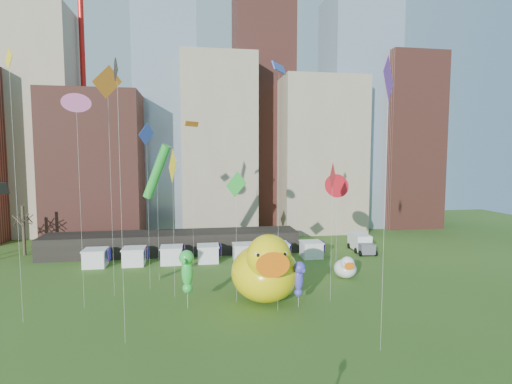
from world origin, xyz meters
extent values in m
cube|color=gray|center=(-30.00, 62.00, 21.00)|extent=(14.00, 12.00, 42.00)
cube|color=brown|center=(-18.00, 56.00, 13.00)|extent=(16.00, 14.00, 26.00)
cube|color=#8C9EB2|center=(-6.00, 64.00, 27.50)|extent=(12.00, 12.00, 55.00)
cube|color=gray|center=(4.00, 60.00, 17.00)|extent=(14.00, 14.00, 34.00)
cube|color=brown|center=(14.00, 66.00, 34.00)|extent=(12.00, 12.00, 68.00)
cube|color=gray|center=(24.00, 58.00, 15.00)|extent=(16.00, 14.00, 30.00)
cube|color=#8C9EB2|center=(34.00, 62.00, 24.00)|extent=(14.00, 12.00, 48.00)
cube|color=brown|center=(44.00, 60.00, 18.00)|extent=(12.00, 12.00, 36.00)
cylinder|color=red|center=(-22.00, 64.00, 38.00)|extent=(1.00, 1.00, 76.00)
cylinder|color=red|center=(30.00, 64.00, 38.00)|extent=(1.00, 1.00, 76.00)
cube|color=black|center=(-4.00, 42.00, 1.60)|extent=(38.00, 6.00, 3.20)
cube|color=white|center=(-14.00, 36.00, 1.10)|extent=(2.80, 2.80, 2.20)
cube|color=red|center=(-12.20, 36.00, 1.60)|extent=(0.08, 1.40, 1.60)
cube|color=white|center=(-9.00, 36.00, 1.10)|extent=(2.80, 2.80, 2.20)
cube|color=red|center=(-7.20, 36.00, 1.60)|extent=(0.08, 1.40, 1.60)
cube|color=white|center=(-4.00, 36.00, 1.10)|extent=(2.80, 2.80, 2.20)
cube|color=red|center=(-2.20, 36.00, 1.60)|extent=(0.08, 1.40, 1.60)
cube|color=white|center=(1.00, 36.00, 1.10)|extent=(2.80, 2.80, 2.20)
cube|color=red|center=(2.80, 36.00, 1.60)|extent=(0.08, 1.40, 1.60)
cube|color=white|center=(6.00, 36.00, 1.10)|extent=(2.80, 2.80, 2.20)
cube|color=red|center=(7.80, 36.00, 1.60)|extent=(0.08, 1.40, 1.60)
cube|color=white|center=(11.00, 36.00, 1.10)|extent=(2.80, 2.80, 2.20)
cube|color=red|center=(12.80, 36.00, 1.60)|extent=(0.08, 1.40, 1.60)
cube|color=white|center=(16.00, 36.00, 1.10)|extent=(2.80, 2.80, 2.20)
cube|color=red|center=(17.80, 36.00, 1.60)|extent=(0.08, 1.40, 1.60)
cylinder|color=#382B21|center=(-26.00, 44.00, 3.75)|extent=(0.44, 0.44, 7.50)
ellipsoid|color=yellow|center=(6.26, 20.54, 2.85)|extent=(7.17, 8.33, 5.70)
ellipsoid|color=yellow|center=(6.37, 23.69, 2.70)|extent=(1.94, 1.53, 2.31)
sphere|color=yellow|center=(6.17, 17.99, 5.14)|extent=(4.43, 4.43, 4.29)
cone|color=orange|center=(6.11, 16.17, 5.00)|extent=(2.42, 2.01, 2.36)
sphere|color=white|center=(4.95, 16.85, 5.71)|extent=(0.77, 0.77, 0.77)
sphere|color=white|center=(7.31, 16.77, 5.71)|extent=(0.77, 0.77, 0.77)
sphere|color=black|center=(4.94, 16.49, 5.71)|extent=(0.39, 0.39, 0.39)
sphere|color=black|center=(7.30, 16.41, 5.71)|extent=(0.39, 0.39, 0.39)
ellipsoid|color=white|center=(17.25, 26.22, 1.11)|extent=(3.09, 3.49, 2.22)
ellipsoid|color=white|center=(17.41, 27.44, 1.05)|extent=(0.81, 0.67, 0.90)
sphere|color=white|center=(17.11, 25.24, 2.01)|extent=(1.88, 1.88, 1.67)
cone|color=orange|center=(17.02, 24.53, 1.95)|extent=(1.01, 0.87, 0.92)
sphere|color=white|center=(16.60, 24.84, 2.23)|extent=(0.30, 0.30, 0.30)
sphere|color=white|center=(17.51, 24.72, 2.23)|extent=(0.30, 0.30, 0.30)
sphere|color=black|center=(16.58, 24.70, 2.23)|extent=(0.15, 0.15, 0.15)
sphere|color=black|center=(17.49, 24.58, 2.23)|extent=(0.15, 0.15, 0.15)
cylinder|color=silver|center=(-1.53, 19.36, 1.80)|extent=(0.03, 0.03, 3.60)
ellipsoid|color=green|center=(-1.53, 19.36, 3.60)|extent=(1.29, 1.16, 2.76)
sphere|color=green|center=(-1.53, 19.21, 5.08)|extent=(1.75, 1.75, 1.41)
cone|color=green|center=(-1.53, 18.57, 5.01)|extent=(0.73, 0.99, 0.49)
sphere|color=green|center=(-1.53, 19.41, 2.01)|extent=(0.99, 0.99, 0.99)
cylinder|color=silver|center=(9.16, 18.10, 1.37)|extent=(0.03, 0.03, 2.74)
ellipsoid|color=#4742C6|center=(9.16, 18.10, 2.74)|extent=(1.00, 0.86, 2.26)
sphere|color=#4742C6|center=(9.16, 17.95, 3.96)|extent=(1.33, 1.33, 1.15)
cone|color=#4742C6|center=(9.16, 17.43, 3.90)|extent=(0.52, 0.78, 0.40)
sphere|color=#4742C6|center=(9.16, 18.15, 1.44)|extent=(0.81, 0.81, 0.81)
cube|color=white|center=(24.80, 39.03, 1.48)|extent=(2.60, 4.91, 2.38)
cube|color=#595960|center=(24.60, 35.99, 1.00)|extent=(2.30, 1.86, 1.52)
cylinder|color=black|center=(23.50, 37.40, 0.43)|extent=(0.30, 0.87, 0.86)
cylinder|color=black|center=(25.87, 37.24, 0.43)|extent=(0.30, 0.87, 0.86)
cylinder|color=black|center=(23.72, 40.63, 0.43)|extent=(0.30, 0.87, 0.86)
cylinder|color=black|center=(26.09, 40.47, 0.43)|extent=(0.30, 0.87, 0.86)
cylinder|color=silver|center=(16.39, 27.08, 5.58)|extent=(0.02, 0.02, 11.17)
cone|color=red|center=(16.39, 27.08, 11.17)|extent=(1.35, 2.79, 2.85)
cylinder|color=silver|center=(3.32, 20.25, 5.96)|extent=(0.02, 0.02, 11.93)
cube|color=green|center=(3.32, 20.25, 11.93)|extent=(1.80, 1.90, 2.59)
cylinder|color=silver|center=(-15.90, 18.48, 11.40)|extent=(0.02, 0.02, 22.80)
cube|color=yellow|center=(-15.90, 18.48, 22.80)|extent=(1.17, 1.31, 1.73)
cylinder|color=silver|center=(-5.74, 25.57, 8.54)|extent=(0.02, 0.02, 17.08)
cube|color=blue|center=(-5.74, 25.57, 17.08)|extent=(1.37, 2.09, 2.48)
cylinder|color=silver|center=(-9.21, 23.94, 11.07)|extent=(0.02, 0.02, 22.15)
cube|color=orange|center=(-9.21, 23.94, 22.15)|extent=(2.42, 2.43, 3.40)
cylinder|color=silver|center=(13.02, 8.82, 10.08)|extent=(0.02, 0.02, 20.16)
cube|color=purple|center=(13.02, 8.82, 20.16)|extent=(2.07, 2.42, 3.16)
cylinder|color=silver|center=(12.82, 19.19, 6.35)|extent=(0.02, 0.02, 12.70)
cube|color=red|center=(12.82, 19.19, 12.70)|extent=(0.45, 2.71, 2.74)
cylinder|color=silver|center=(-11.46, 21.13, 9.81)|extent=(0.02, 0.02, 19.61)
cone|color=pink|center=(-11.46, 21.13, 19.61)|extent=(1.72, 0.81, 1.75)
cylinder|color=silver|center=(-6.25, 12.95, 10.50)|extent=(0.02, 0.02, 21.01)
cone|color=black|center=(-6.25, 12.95, 21.01)|extent=(0.65, 1.64, 1.64)
cylinder|color=silver|center=(-5.01, 28.51, 6.47)|extent=(0.02, 0.02, 12.94)
cylinder|color=green|center=(-5.01, 28.51, 12.94)|extent=(3.84, 2.84, 6.45)
cylinder|color=silver|center=(-2.91, 22.49, 6.86)|extent=(0.02, 0.02, 13.72)
cube|color=yellow|center=(-2.91, 22.49, 13.72)|extent=(0.94, 3.34, 3.46)
cylinder|color=silver|center=(6.95, 17.44, 11.31)|extent=(0.02, 0.02, 22.62)
cube|color=blue|center=(6.95, 17.44, 22.62)|extent=(1.78, 2.26, 0.78)
cylinder|color=silver|center=(-0.99, 33.30, 9.45)|extent=(0.02, 0.02, 18.89)
cube|color=orange|center=(-0.99, 33.30, 18.89)|extent=(1.84, 1.63, 0.66)
camera|label=1|loc=(-0.68, -17.28, 14.48)|focal=27.00mm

